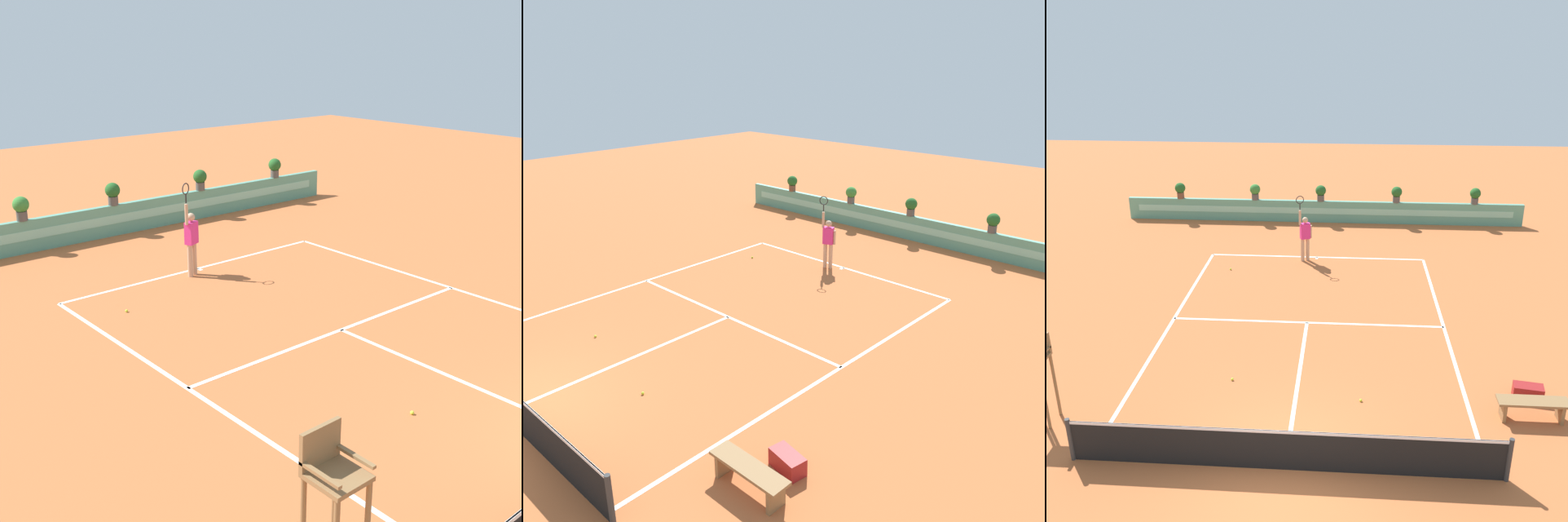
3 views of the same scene
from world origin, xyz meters
TOP-DOWN VIEW (x-y plane):
  - ground_plane at (0.00, 6.00)m, footprint 60.00×60.00m
  - court_lines at (0.00, 6.72)m, footprint 8.32×11.94m
  - back_wall_barrier at (0.00, 16.39)m, footprint 18.00×0.21m
  - umpire_chair at (-5.64, 1.26)m, footprint 0.60×0.60m
  - tennis_player at (-0.44, 11.51)m, footprint 0.58×0.34m
  - tennis_ball_near_baseline at (-3.12, 10.37)m, footprint 0.07×0.07m
  - tennis_ball_mid_court at (-1.67, 3.13)m, footprint 0.07×0.07m
  - potted_plant_far_right at (6.81, 16.39)m, footprint 0.48×0.48m
  - potted_plant_left at (-3.08, 16.39)m, footprint 0.48×0.48m
  - potted_plant_centre at (-0.08, 16.39)m, footprint 0.48×0.48m
  - potted_plant_right at (3.33, 16.39)m, footprint 0.48×0.48m

SIDE VIEW (x-z plane):
  - ground_plane at x=0.00m, z-range 0.00..0.00m
  - court_lines at x=0.00m, z-range 0.00..0.01m
  - tennis_ball_near_baseline at x=-3.12m, z-range 0.00..0.07m
  - tennis_ball_mid_court at x=-1.67m, z-range 0.00..0.07m
  - back_wall_barrier at x=0.00m, z-range 0.00..1.00m
  - tennis_player at x=-0.44m, z-range -0.24..2.34m
  - umpire_chair at x=-5.64m, z-range 0.27..2.41m
  - potted_plant_far_right at x=6.81m, z-range 1.05..1.78m
  - potted_plant_left at x=-3.08m, z-range 1.05..1.78m
  - potted_plant_centre at x=-0.08m, z-range 1.05..1.78m
  - potted_plant_right at x=3.33m, z-range 1.05..1.78m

